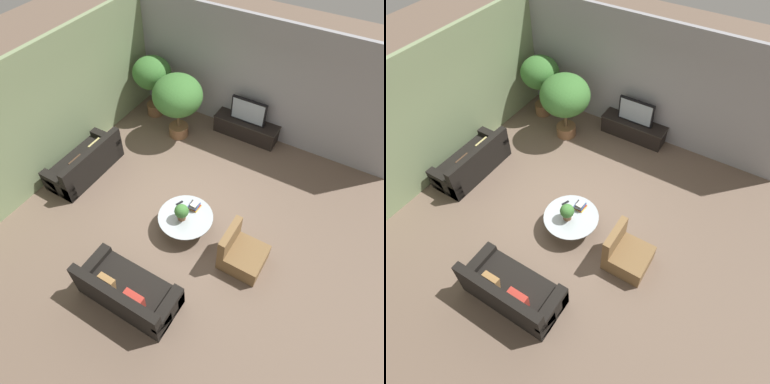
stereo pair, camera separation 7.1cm
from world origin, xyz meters
TOP-DOWN VIEW (x-y plane):
  - ground_plane at (0.00, 0.00)m, footprint 24.00×24.00m
  - back_wall_stone at (0.00, 3.26)m, footprint 7.40×0.12m
  - side_wall_left at (-3.26, 0.20)m, footprint 0.12×7.40m
  - media_console at (0.12, 2.94)m, footprint 1.72×0.50m
  - television at (0.12, 2.94)m, footprint 0.94×0.13m
  - coffee_table at (0.31, -0.43)m, footprint 1.13×1.13m
  - couch_by_wall at (-2.60, -0.25)m, footprint 0.84×1.88m
  - couch_near_entry at (0.25, -2.31)m, footprint 1.80×0.84m
  - armchair_wicker at (1.65, -0.57)m, footprint 0.80×0.76m
  - potted_palm_tall at (-2.53, 2.54)m, footprint 1.02×1.02m
  - potted_palm_corner at (-1.45, 2.08)m, footprint 1.25×1.25m
  - potted_plant_tabletop at (0.27, -0.51)m, footprint 0.29×0.29m
  - book_stack at (0.34, -0.14)m, footprint 0.23×0.27m
  - remote_black at (0.02, -0.21)m, footprint 0.10×0.16m

SIDE VIEW (x-z plane):
  - ground_plane at x=0.00m, z-range 0.00..0.00m
  - media_console at x=0.12m, z-range 0.01..0.50m
  - armchair_wicker at x=1.65m, z-range -0.16..0.70m
  - coffee_table at x=0.31m, z-range 0.08..0.48m
  - couch_near_entry at x=0.25m, z-range -0.14..0.70m
  - couch_by_wall at x=-2.60m, z-range -0.13..0.71m
  - remote_black at x=0.02m, z-range 0.39..0.41m
  - book_stack at x=0.34m, z-range 0.39..0.51m
  - potted_plant_tabletop at x=0.27m, z-range 0.42..0.80m
  - television at x=0.12m, z-range 0.48..1.12m
  - potted_palm_corner at x=-1.45m, z-range 0.31..2.03m
  - potted_palm_tall at x=-2.53m, z-range 0.35..2.04m
  - back_wall_stone at x=0.00m, z-range 0.00..3.00m
  - side_wall_left at x=-3.26m, z-range 0.00..3.00m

